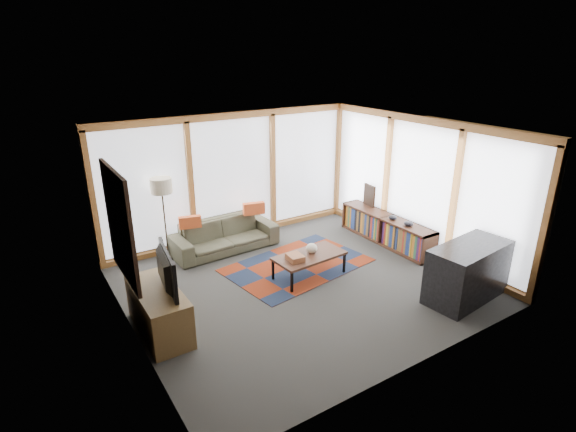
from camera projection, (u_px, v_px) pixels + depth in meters
ground at (301, 284)px, 7.61m from camera, size 5.50×5.50×0.00m
room_envelope at (307, 184)px, 7.76m from camera, size 5.52×5.02×2.62m
rug at (297, 265)px, 8.25m from camera, size 2.73×1.97×0.01m
sofa at (225, 235)px, 8.80m from camera, size 2.10×0.88×0.60m
pillow_left at (190, 222)px, 8.33m from camera, size 0.43×0.22×0.23m
pillow_right at (254, 208)px, 9.02m from camera, size 0.45×0.23×0.24m
floor_lamp at (165, 219)px, 8.28m from camera, size 0.40×0.40×1.57m
coffee_table at (309, 265)px, 7.79m from camera, size 1.28×0.70×0.41m
book_stack at (295, 257)px, 7.51m from camera, size 0.26×0.32×0.10m
vase at (312, 248)px, 7.77m from camera, size 0.22×0.22×0.17m
bookshelf at (386, 229)px, 9.13m from camera, size 0.42×2.30×0.57m
bowl_a at (409, 224)px, 8.53m from camera, size 0.18×0.18×0.09m
bowl_b at (393, 217)px, 8.85m from camera, size 0.18×0.18×0.08m
shelf_picture at (369, 195)px, 9.57m from camera, size 0.08×0.35×0.46m
tv_console at (159, 311)px, 6.22m from camera, size 0.55×1.32×0.66m
television at (161, 271)px, 6.03m from camera, size 0.27×1.00×0.57m
bar_counter at (468, 272)px, 7.04m from camera, size 1.48×0.80×0.90m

